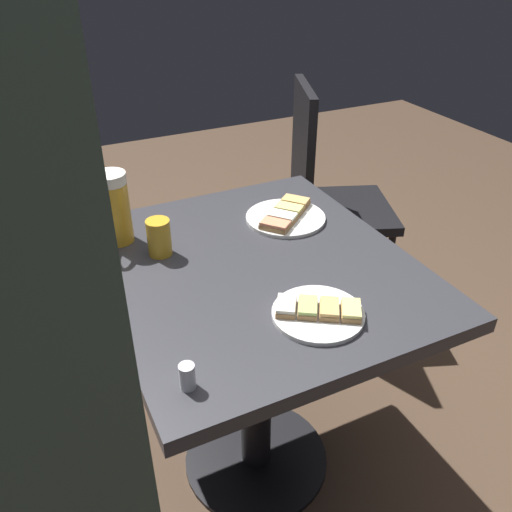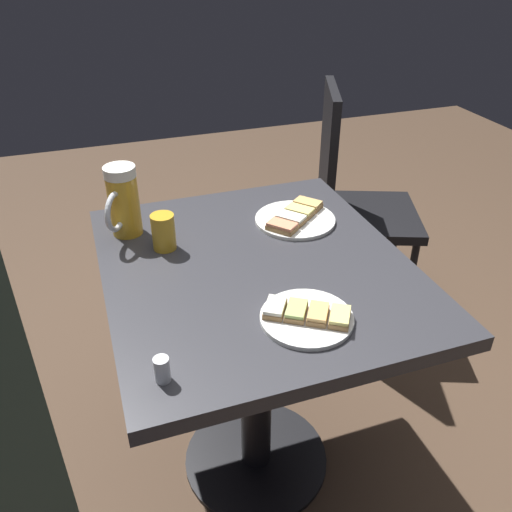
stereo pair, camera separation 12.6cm
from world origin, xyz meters
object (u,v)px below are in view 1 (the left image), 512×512
object	(u,v)px
plate_near	(286,216)
plate_far	(318,312)
beer_glass_small	(159,237)
salt_shaker	(187,376)
beer_mug	(113,209)
cafe_chair	(326,193)

from	to	relation	value
plate_near	plate_far	world-z (taller)	same
beer_glass_small	salt_shaker	xyz separation A→B (m)	(0.09, 0.45, -0.02)
beer_mug	salt_shaker	distance (m)	0.56
plate_far	beer_glass_small	size ratio (longest dim) A/B	2.09
plate_near	salt_shaker	bearing A→B (deg)	46.36
plate_near	cafe_chair	size ratio (longest dim) A/B	0.23
beer_glass_small	salt_shaker	size ratio (longest dim) A/B	1.84
beer_glass_small	plate_far	bearing A→B (deg)	120.30
beer_mug	salt_shaker	xyz separation A→B (m)	(0.01, 0.56, -0.07)
cafe_chair	beer_glass_small	bearing A→B (deg)	-38.46
plate_near	beer_glass_small	size ratio (longest dim) A/B	2.37
plate_far	beer_mug	size ratio (longest dim) A/B	1.04
plate_near	beer_glass_small	bearing A→B (deg)	3.74
beer_glass_small	cafe_chair	bearing A→B (deg)	-149.74
plate_near	plate_far	bearing A→B (deg)	70.60
plate_far	beer_glass_small	world-z (taller)	beer_glass_small
beer_mug	cafe_chair	world-z (taller)	cafe_chair
beer_mug	beer_glass_small	distance (m)	0.14
beer_glass_small	plate_near	bearing A→B (deg)	-176.26
beer_mug	salt_shaker	size ratio (longest dim) A/B	3.69
beer_mug	salt_shaker	world-z (taller)	beer_mug
plate_near	salt_shaker	distance (m)	0.66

